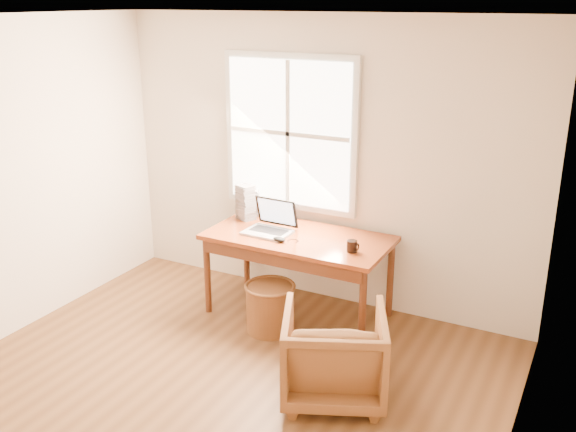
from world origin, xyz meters
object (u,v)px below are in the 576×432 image
desk (298,238)px  cd_stack_a (253,203)px  armchair (334,354)px  coffee_mug (352,246)px  laptop (267,219)px  wicker_stool (270,308)px

desk → cd_stack_a: (-0.63, 0.29, 0.14)m
desk → armchair: 1.34m
cd_stack_a → coffee_mug: bearing=-19.5°
laptop → desk: bearing=19.3°
armchair → cd_stack_a: cd_stack_a is taller
desk → armchair: bearing=-52.1°
armchair → wicker_stool: armchair is taller
desk → cd_stack_a: 0.71m
desk → armchair: desk is taller
laptop → cd_stack_a: bearing=136.2°
cd_stack_a → laptop: bearing=-45.5°
laptop → coffee_mug: size_ratio=3.90×
desk → coffee_mug: coffee_mug is taller
desk → laptop: size_ratio=4.24×
wicker_stool → cd_stack_a: bearing=129.6°
wicker_stool → coffee_mug: 0.90m
desk → wicker_stool: 0.65m
coffee_mug → laptop: bearing=174.5°
armchair → coffee_mug: coffee_mug is taller
wicker_stool → coffee_mug: coffee_mug is taller
desk → armchair: (0.79, -1.01, -0.40)m
desk → coffee_mug: (0.55, -0.13, 0.07)m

